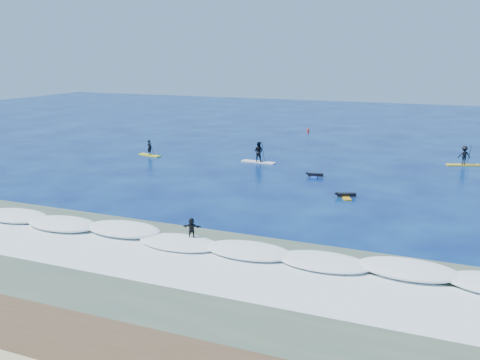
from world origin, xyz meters
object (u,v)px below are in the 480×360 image
at_px(sup_paddler_left, 150,150).
at_px(marker_buoy, 308,130).
at_px(sup_paddler_center, 258,153).
at_px(sup_paddler_right, 464,157).
at_px(wave_surfer, 192,230).
at_px(prone_paddler_far, 315,175).
at_px(prone_paddler_near, 345,196).

height_order(sup_paddler_left, marker_buoy, sup_paddler_left).
xyz_separation_m(sup_paddler_center, sup_paddler_right, (18.11, 6.19, -0.04)).
relative_size(sup_paddler_center, wave_surfer, 1.92).
height_order(sup_paddler_right, prone_paddler_far, sup_paddler_right).
height_order(sup_paddler_center, sup_paddler_right, sup_paddler_center).
distance_m(sup_paddler_right, wave_surfer, 31.29).
bearing_deg(wave_surfer, marker_buoy, 83.45).
bearing_deg(prone_paddler_near, wave_surfer, 130.32).
distance_m(sup_paddler_center, prone_paddler_far, 7.65).
distance_m(prone_paddler_near, prone_paddler_far, 6.67).
bearing_deg(sup_paddler_left, sup_paddler_right, 28.72).
distance_m(prone_paddler_far, marker_buoy, 25.57).
bearing_deg(sup_paddler_right, wave_surfer, -136.68).
bearing_deg(prone_paddler_far, marker_buoy, 6.05).
relative_size(sup_paddler_center, marker_buoy, 4.89).
bearing_deg(marker_buoy, sup_paddler_right, -37.10).
distance_m(sup_paddler_center, sup_paddler_right, 19.14).
height_order(prone_paddler_near, prone_paddler_far, prone_paddler_near).
bearing_deg(wave_surfer, prone_paddler_far, 69.56).
height_order(sup_paddler_left, prone_paddler_far, sup_paddler_left).
bearing_deg(marker_buoy, wave_surfer, -82.74).
relative_size(prone_paddler_far, marker_buoy, 2.83).
bearing_deg(prone_paddler_near, marker_buoy, -3.96).
distance_m(sup_paddler_right, prone_paddler_far, 15.30).
distance_m(sup_paddler_center, marker_buoy, 20.63).
xyz_separation_m(sup_paddler_center, prone_paddler_near, (10.36, -9.33, -0.73)).
height_order(sup_paddler_left, wave_surfer, sup_paddler_left).
bearing_deg(sup_paddler_center, wave_surfer, -75.54).
relative_size(sup_paddler_center, prone_paddler_near, 1.69).
height_order(sup_paddler_center, wave_surfer, sup_paddler_center).
distance_m(sup_paddler_center, prone_paddler_near, 13.96).
bearing_deg(sup_paddler_right, sup_paddler_center, 178.03).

